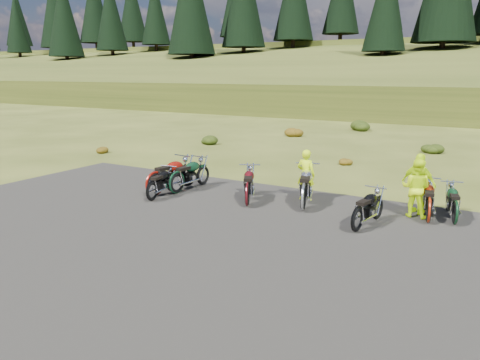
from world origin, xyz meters
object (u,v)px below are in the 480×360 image
Objects in this scene: motorcycle_0 at (152,202)px; motorcycle_3 at (303,211)px; motorcycle_7 at (454,225)px; person_middle at (306,176)px.

motorcycle_0 is 4.82m from motorcycle_3.
motorcycle_7 is 4.56m from person_middle.
motorcycle_0 is 0.80× the size of motorcycle_3.
person_middle reaches higher than motorcycle_0.
person_middle is (-0.41, 1.16, 0.82)m from motorcycle_3.
motorcycle_3 is (4.60, 1.43, 0.00)m from motorcycle_0.
motorcycle_7 is (8.66, 2.28, 0.00)m from motorcycle_0.
motorcycle_0 is at bearing 90.80° from motorcycle_7.
motorcycle_0 is 0.99× the size of motorcycle_7.
motorcycle_3 is 1.43× the size of person_middle.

